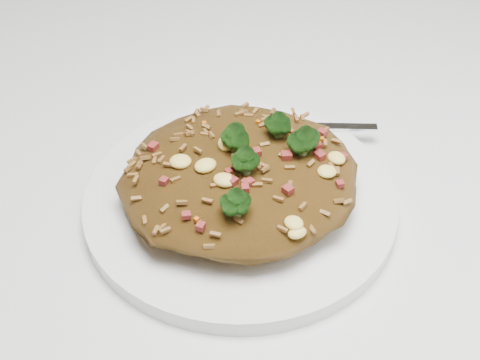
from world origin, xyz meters
name	(u,v)px	position (x,y,z in m)	size (l,w,h in m)	color
dining_table	(215,230)	(0.00, 0.00, 0.66)	(1.20, 0.80, 0.75)	silver
plate	(240,201)	(0.00, -0.07, 0.76)	(0.24, 0.24, 0.01)	white
fried_rice	(241,168)	(0.00, -0.07, 0.79)	(0.18, 0.17, 0.06)	brown
fork	(292,126)	(0.07, 0.00, 0.77)	(0.15, 0.08, 0.00)	silver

